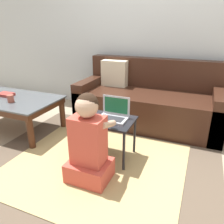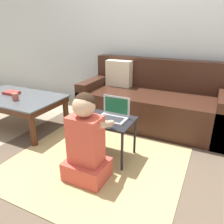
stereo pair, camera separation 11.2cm
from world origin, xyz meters
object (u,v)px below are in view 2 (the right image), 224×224
object	(u,v)px
person_seated	(86,143)
cup_on_table	(15,97)
coffee_table	(16,101)
laptop_desk	(104,123)
laptop	(113,115)
book_on_table	(11,93)
computer_mouse	(93,115)
couch	(152,103)

from	to	relation	value
person_seated	cup_on_table	world-z (taller)	person_seated
coffee_table	person_seated	distance (m)	1.45
coffee_table	cup_on_table	size ratio (longest dim) A/B	13.97
laptop_desk	cup_on_table	distance (m)	1.19
laptop	book_on_table	world-z (taller)	laptop
cup_on_table	computer_mouse	bearing A→B (deg)	-1.49
laptop_desk	coffee_table	bearing A→B (deg)	174.74
cup_on_table	coffee_table	bearing A→B (deg)	139.55
couch	laptop	distance (m)	0.98
coffee_table	cup_on_table	world-z (taller)	cup_on_table
laptop_desk	computer_mouse	world-z (taller)	computer_mouse
cup_on_table	laptop_desk	bearing A→B (deg)	-0.38
couch	coffee_table	bearing A→B (deg)	-150.15
computer_mouse	person_seated	bearing A→B (deg)	-68.14
laptop	coffee_table	bearing A→B (deg)	176.22
cup_on_table	book_on_table	world-z (taller)	cup_on_table
couch	cup_on_table	bearing A→B (deg)	-144.59
coffee_table	laptop_desk	size ratio (longest dim) A/B	2.02
couch	laptop_desk	world-z (taller)	couch
coffee_table	book_on_table	bearing A→B (deg)	159.51
computer_mouse	cup_on_table	size ratio (longest dim) A/B	1.14
coffee_table	book_on_table	world-z (taller)	book_on_table
laptop_desk	computer_mouse	size ratio (longest dim) A/B	6.03
coffee_table	laptop	bearing A→B (deg)	-3.78
computer_mouse	cup_on_table	xyz separation A→B (m)	(-1.08, 0.03, 0.03)
coffee_table	cup_on_table	xyz separation A→B (m)	(0.13, -0.11, 0.10)
computer_mouse	book_on_table	distance (m)	1.34
laptop_desk	computer_mouse	xyz separation A→B (m)	(-0.11, -0.02, 0.07)
coffee_table	book_on_table	size ratio (longest dim) A/B	6.11
book_on_table	computer_mouse	bearing A→B (deg)	-7.97
laptop_desk	laptop	size ratio (longest dim) A/B	2.11
couch	person_seated	size ratio (longest dim) A/B	2.37
laptop_desk	couch	bearing A→B (deg)	78.73
laptop	laptop_desk	bearing A→B (deg)	-161.95
laptop_desk	laptop	bearing A→B (deg)	18.05
couch	laptop_desk	xyz separation A→B (m)	(-0.20, -0.99, 0.07)
cup_on_table	book_on_table	distance (m)	0.30
person_seated	book_on_table	bearing A→B (deg)	159.59
laptop_desk	cup_on_table	size ratio (longest dim) A/B	6.90
coffee_table	person_seated	size ratio (longest dim) A/B	1.52
computer_mouse	book_on_table	world-z (taller)	book_on_table
laptop_desk	person_seated	size ratio (longest dim) A/B	0.75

